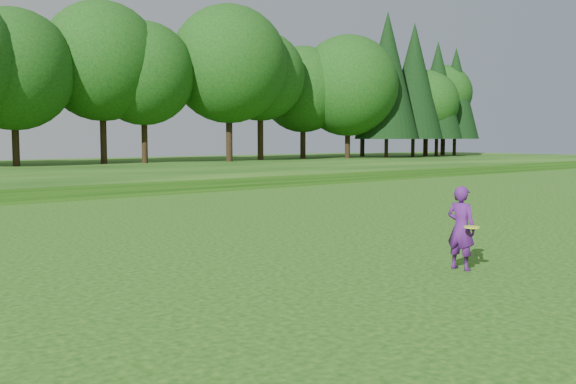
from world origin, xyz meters
TOP-DOWN VIEW (x-y plane):
  - ground at (0.00, 0.00)m, footprint 140.00×140.00m
  - woman at (3.73, 0.98)m, footprint 0.51×0.80m

SIDE VIEW (x-z plane):
  - ground at x=0.00m, z-range 0.00..0.00m
  - woman at x=3.73m, z-range 0.00..1.62m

